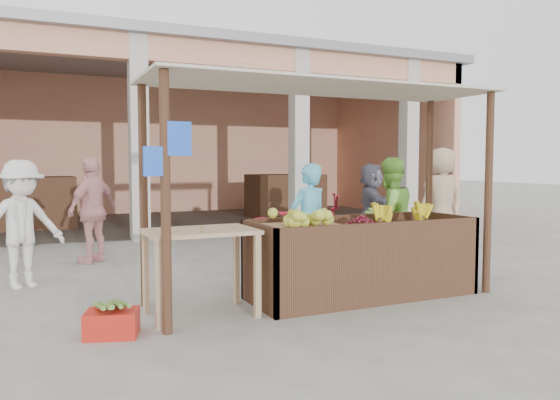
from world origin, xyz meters
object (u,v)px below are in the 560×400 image
fruit_stall (362,262)px  vendor_green (390,213)px  side_table (200,243)px  red_crate (112,323)px  motorcycle (303,225)px  vendor_blue (309,220)px

fruit_stall → vendor_green: vendor_green is taller
side_table → vendor_green: (2.91, 0.86, 0.12)m
red_crate → side_table: bearing=37.3°
side_table → motorcycle: bearing=44.8°
side_table → vendor_green: size_ratio=0.65×
fruit_stall → vendor_blue: size_ratio=1.60×
motorcycle → red_crate: bearing=153.2°
vendor_blue → red_crate: bearing=8.8°
fruit_stall → vendor_green: bearing=40.8°
motorcycle → side_table: bearing=158.9°
fruit_stall → side_table: size_ratio=2.38×
side_table → vendor_blue: (1.64, 0.81, 0.08)m
red_crate → vendor_green: size_ratio=0.26×
fruit_stall → vendor_blue: bearing=108.1°
fruit_stall → motorcycle: 2.53m
vendor_blue → side_table: bearing=11.2°
fruit_stall → side_table: bearing=179.9°
fruit_stall → vendor_blue: 0.95m
red_crate → vendor_blue: vendor_blue is taller
vendor_blue → vendor_green: (1.27, 0.06, 0.03)m
fruit_stall → vendor_green: (1.01, 0.87, 0.45)m
side_table → vendor_green: 3.04m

